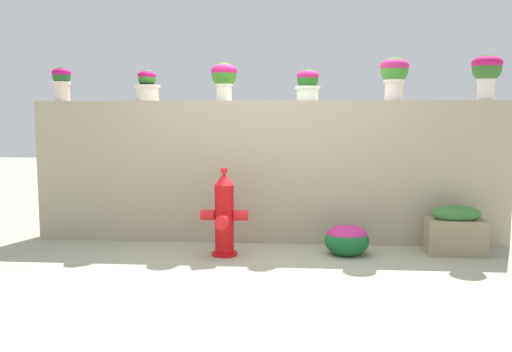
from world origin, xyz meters
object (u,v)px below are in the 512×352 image
at_px(potted_plant_4, 394,73).
at_px(potted_plant_1, 147,85).
at_px(potted_plant_0, 62,80).
at_px(flower_bush_left, 347,239).
at_px(potted_plant_3, 308,83).
at_px(potted_plant_5, 487,70).
at_px(fire_hydrant, 224,216).
at_px(potted_plant_2, 224,76).
at_px(planter_box, 456,231).

bearing_deg(potted_plant_4, potted_plant_1, -179.49).
bearing_deg(potted_plant_0, flower_bush_left, -9.55).
distance_m(potted_plant_0, potted_plant_3, 2.86).
bearing_deg(potted_plant_5, potted_plant_3, 179.55).
relative_size(potted_plant_5, fire_hydrant, 0.55).
xyz_separation_m(potted_plant_1, flower_bush_left, (2.27, -0.55, -1.64)).
bearing_deg(potted_plant_1, potted_plant_5, 0.04).
bearing_deg(potted_plant_4, potted_plant_2, 179.30).
distance_m(potted_plant_1, planter_box, 3.78).
bearing_deg(potted_plant_1, fire_hydrant, -34.95).
relative_size(potted_plant_1, potted_plant_5, 0.71).
relative_size(potted_plant_0, potted_plant_1, 1.10).
relative_size(potted_plant_0, fire_hydrant, 0.43).
bearing_deg(potted_plant_2, potted_plant_3, -1.85).
bearing_deg(fire_hydrant, planter_box, 5.50).
xyz_separation_m(potted_plant_3, planter_box, (1.57, -0.47, -1.57)).
bearing_deg(potted_plant_2, flower_bush_left, -23.54).
bearing_deg(potted_plant_4, potted_plant_5, -1.31).
distance_m(potted_plant_0, potted_plant_1, 1.02).
xyz_separation_m(potted_plant_4, planter_box, (0.61, -0.48, -1.68)).
distance_m(fire_hydrant, flower_bush_left, 1.32).
relative_size(potted_plant_1, potted_plant_4, 0.74).
xyz_separation_m(potted_plant_0, potted_plant_4, (3.82, 0.02, 0.06)).
distance_m(potted_plant_5, fire_hydrant, 3.29).
distance_m(potted_plant_2, fire_hydrant, 1.66).
distance_m(potted_plant_0, potted_plant_2, 1.91).
distance_m(potted_plant_2, flower_bush_left, 2.30).
distance_m(potted_plant_1, potted_plant_3, 1.84).
distance_m(potted_plant_3, potted_plant_4, 0.97).
bearing_deg(potted_plant_5, flower_bush_left, -160.13).
bearing_deg(flower_bush_left, potted_plant_2, 156.46).
bearing_deg(potted_plant_4, potted_plant_0, -179.63).
height_order(potted_plant_0, potted_plant_2, potted_plant_2).
height_order(potted_plant_2, flower_bush_left, potted_plant_2).
xyz_separation_m(potted_plant_2, flower_bush_left, (1.38, -0.60, -1.74)).
bearing_deg(planter_box, potted_plant_5, 49.45).
relative_size(potted_plant_1, potted_plant_2, 0.82).
bearing_deg(potted_plant_4, planter_box, -38.14).
bearing_deg(potted_plant_2, fire_hydrant, -82.93).
distance_m(potted_plant_1, potted_plant_4, 2.81).
xyz_separation_m(flower_bush_left, planter_box, (1.15, 0.10, 0.08)).
height_order(potted_plant_1, potted_plant_5, potted_plant_5).
relative_size(potted_plant_2, potted_plant_5, 0.86).
distance_m(potted_plant_1, potted_plant_2, 0.90).
bearing_deg(potted_plant_5, planter_box, -130.55).
height_order(potted_plant_0, flower_bush_left, potted_plant_0).
relative_size(potted_plant_1, potted_plant_3, 1.00).
bearing_deg(potted_plant_4, fire_hydrant, -158.79).
bearing_deg(potted_plant_2, planter_box, -11.18).
bearing_deg(fire_hydrant, potted_plant_3, 39.07).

